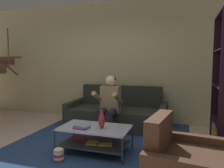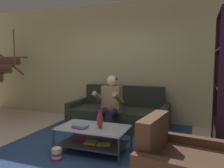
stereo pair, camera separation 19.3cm
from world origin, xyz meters
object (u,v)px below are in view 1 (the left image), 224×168
Objects in this scene: couch at (117,114)px; vase at (102,120)px; person_seated_center at (109,103)px; coffee_table at (95,136)px; popcorn_tub at (59,155)px; armchair at (186,168)px; book_stack at (82,127)px.

couch is 7.76× the size of vase.
person_seated_center is at bearing -90.00° from couch.
person_seated_center is 0.99m from coffee_table.
armchair is at bearing -7.38° from popcorn_tub.
couch is at bearing 92.96° from coffee_table.
armchair is (1.37, -0.69, 0.01)m from coffee_table.
book_stack is at bearing 61.12° from popcorn_tub.
armchair is at bearing -20.57° from book_stack.
vase reaches higher than coffee_table.
coffee_table is at bearing 51.78° from popcorn_tub.
popcorn_tub is (-0.50, -0.44, -0.44)m from vase.
couch reaches higher than coffee_table.
couch is 10.72× the size of popcorn_tub.
person_seated_center is at bearing 78.19° from popcorn_tub.
person_seated_center is at bearing 84.77° from book_stack.
coffee_table is at bearing -87.04° from couch.
couch is 2.62m from armchair.
couch is 1.98m from popcorn_tub.
vase reaches higher than popcorn_tub.
coffee_table is 1.08× the size of armchair.
armchair is at bearing -48.03° from person_seated_center.
person_seated_center is 5.79× the size of popcorn_tub.
book_stack reaches higher than popcorn_tub.
book_stack is (-0.17, -0.11, 0.16)m from coffee_table.
couch is 0.67m from person_seated_center.
popcorn_tub is at bearing -128.22° from coffee_table.
vase is 0.33m from book_stack.
couch is at bearing 86.62° from book_stack.
armchair is at bearing -56.38° from couch.
popcorn_tub is at bearing 172.62° from armchair.
armchair is (1.45, -1.61, -0.36)m from person_seated_center.
popcorn_tub is at bearing -101.81° from person_seated_center.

